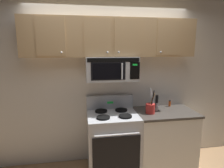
{
  "coord_description": "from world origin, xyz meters",
  "views": [
    {
      "loc": [
        -0.45,
        -2.22,
        1.88
      ],
      "look_at": [
        0.0,
        0.49,
        1.35
      ],
      "focal_mm": 30.16,
      "sensor_mm": 36.0,
      "label": 1
    }
  ],
  "objects_px": {
    "over_range_microwave": "(111,69)",
    "utensil_crock_red": "(150,108)",
    "pepper_mill": "(157,101)",
    "spice_jar": "(170,103)",
    "salt_shaker": "(157,107)",
    "stove_range": "(113,141)"
  },
  "relations": [
    {
      "from": "over_range_microwave",
      "to": "utensil_crock_red",
      "type": "relative_size",
      "value": 1.99
    },
    {
      "from": "pepper_mill",
      "to": "spice_jar",
      "type": "height_order",
      "value": "pepper_mill"
    },
    {
      "from": "utensil_crock_red",
      "to": "pepper_mill",
      "type": "height_order",
      "value": "utensil_crock_red"
    },
    {
      "from": "over_range_microwave",
      "to": "salt_shaker",
      "type": "distance_m",
      "value": 0.96
    },
    {
      "from": "utensil_crock_red",
      "to": "salt_shaker",
      "type": "height_order",
      "value": "utensil_crock_red"
    },
    {
      "from": "stove_range",
      "to": "utensil_crock_red",
      "type": "height_order",
      "value": "utensil_crock_red"
    },
    {
      "from": "utensil_crock_red",
      "to": "pepper_mill",
      "type": "relative_size",
      "value": 1.78
    },
    {
      "from": "utensil_crock_red",
      "to": "spice_jar",
      "type": "distance_m",
      "value": 0.53
    },
    {
      "from": "pepper_mill",
      "to": "stove_range",
      "type": "bearing_deg",
      "value": -165.74
    },
    {
      "from": "over_range_microwave",
      "to": "spice_jar",
      "type": "bearing_deg",
      "value": 6.43
    },
    {
      "from": "stove_range",
      "to": "pepper_mill",
      "type": "xyz_separation_m",
      "value": [
        0.77,
        0.2,
        0.54
      ]
    },
    {
      "from": "utensil_crock_red",
      "to": "salt_shaker",
      "type": "distance_m",
      "value": 0.2
    },
    {
      "from": "pepper_mill",
      "to": "spice_jar",
      "type": "distance_m",
      "value": 0.26
    },
    {
      "from": "over_range_microwave",
      "to": "pepper_mill",
      "type": "xyz_separation_m",
      "value": [
        0.77,
        0.08,
        -0.57
      ]
    },
    {
      "from": "salt_shaker",
      "to": "pepper_mill",
      "type": "relative_size",
      "value": 0.51
    },
    {
      "from": "spice_jar",
      "to": "stove_range",
      "type": "bearing_deg",
      "value": -167.25
    },
    {
      "from": "over_range_microwave",
      "to": "utensil_crock_red",
      "type": "height_order",
      "value": "over_range_microwave"
    },
    {
      "from": "stove_range",
      "to": "salt_shaker",
      "type": "distance_m",
      "value": 0.88
    },
    {
      "from": "salt_shaker",
      "to": "over_range_microwave",
      "type": "bearing_deg",
      "value": 176.14
    },
    {
      "from": "salt_shaker",
      "to": "stove_range",
      "type": "bearing_deg",
      "value": -174.73
    },
    {
      "from": "over_range_microwave",
      "to": "spice_jar",
      "type": "distance_m",
      "value": 1.21
    },
    {
      "from": "stove_range",
      "to": "utensil_crock_red",
      "type": "distance_m",
      "value": 0.78
    }
  ]
}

